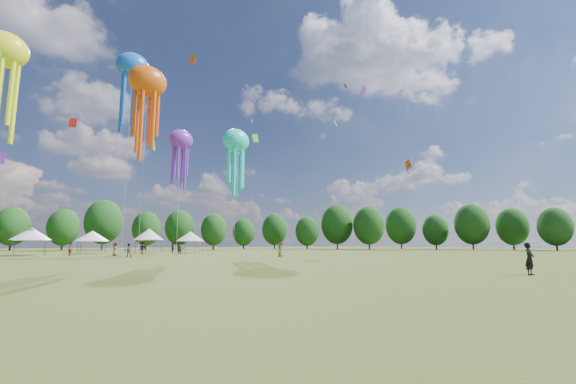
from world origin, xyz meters
TOP-DOWN VIEW (x-y plane):
  - ground at (0.00, 0.00)m, footprint 300.00×300.00m
  - observer_main at (7.08, -1.80)m, footprint 0.62×0.41m
  - spectator_near at (-3.24, 37.68)m, footprint 0.84×0.68m
  - spectators_far at (0.99, 46.73)m, footprint 30.51×28.42m
  - festival_tents at (-6.46, 55.05)m, footprint 38.00×9.56m
  - show_kites at (-5.33, 39.48)m, footprint 31.07×19.06m
  - small_kites at (-0.69, 43.17)m, footprint 73.61×60.30m
  - treeline at (-3.87, 62.51)m, footprint 201.57×95.24m

SIDE VIEW (x-z plane):
  - ground at x=0.00m, z-range 0.00..0.00m
  - spectator_near at x=-3.24m, z-range 0.00..1.64m
  - observer_main at x=7.08m, z-range 0.00..1.68m
  - spectators_far at x=0.99m, z-range -0.06..1.86m
  - festival_tents at x=-6.46m, z-range 0.89..5.29m
  - treeline at x=-3.87m, z-range -0.17..13.26m
  - show_kites at x=-5.33m, z-range 5.16..35.70m
  - small_kites at x=-0.69m, z-range 8.07..53.32m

